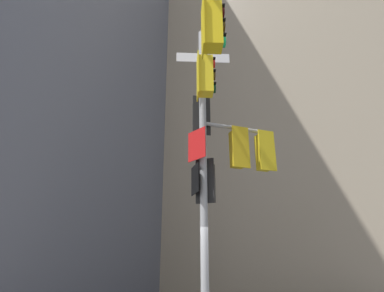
{
  "coord_description": "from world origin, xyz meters",
  "views": [
    {
      "loc": [
        2.59,
        -7.25,
        1.64
      ],
      "look_at": [
        -0.35,
        0.11,
        4.63
      ],
      "focal_mm": 29.98,
      "sensor_mm": 36.0,
      "label": 1
    }
  ],
  "objects": [
    {
      "name": "building_tower_left",
      "position": [
        -16.18,
        5.87,
        17.66
      ],
      "size": [
        17.57,
        17.57,
        35.32
      ],
      "primitive_type": "cube",
      "color": "slate",
      "rests_on": "ground"
    },
    {
      "name": "building_mid_block",
      "position": [
        0.83,
        20.62,
        26.81
      ],
      "size": [
        16.68,
        16.68,
        53.61
      ],
      "primitive_type": "cube",
      "color": "tan",
      "rests_on": "ground"
    },
    {
      "name": "signal_pole_assembly",
      "position": [
        0.43,
        -0.17,
        4.77
      ],
      "size": [
        2.18,
        4.26,
        8.13
      ],
      "color": "#9EA0A3",
      "rests_on": "ground"
    }
  ]
}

